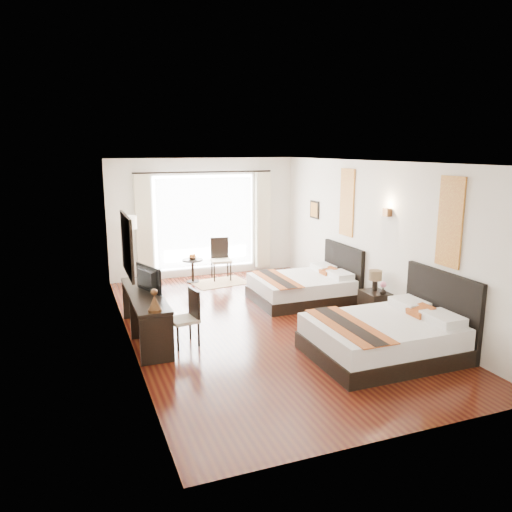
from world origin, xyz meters
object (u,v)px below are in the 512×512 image
object	(u,v)px
bed_near	(388,336)
table_lamp	(375,277)
console_desk	(145,315)
floor_lamp	(129,227)
desk_chair	(185,328)
television	(144,279)
nightstand	(375,305)
fruit_bowl	(193,258)
bed_far	(305,287)
window_chair	(221,267)
side_table	(193,271)
vase	(383,291)

from	to	relation	value
bed_near	table_lamp	world-z (taller)	bed_near
console_desk	floor_lamp	xyz separation A→B (m)	(0.18, 3.14, 0.97)
desk_chair	television	bearing A→B (deg)	-56.87
bed_near	nightstand	size ratio (longest dim) A/B	4.15
television	fruit_bowl	bearing A→B (deg)	-46.87
fruit_bowl	television	bearing A→B (deg)	-116.60
bed_far	table_lamp	bearing A→B (deg)	-62.29
bed_far	window_chair	xyz separation A→B (m)	(-1.10, 2.20, 0.01)
television	desk_chair	distance (m)	1.03
console_desk	television	distance (m)	0.59
side_table	window_chair	distance (m)	0.68
television	bed_near	bearing A→B (deg)	-142.80
bed_far	bed_near	bearing A→B (deg)	-91.81
bed_far	table_lamp	size ratio (longest dim) A/B	5.19
table_lamp	console_desk	xyz separation A→B (m)	(-4.04, 0.45, -0.38)
bed_far	television	xyz separation A→B (m)	(-3.30, -0.86, 0.68)
vase	television	xyz separation A→B (m)	(-4.02, 0.75, 0.40)
nightstand	console_desk	size ratio (longest dim) A/B	0.23
nightstand	table_lamp	world-z (taller)	table_lamp
table_lamp	vase	size ratio (longest dim) A/B	2.92
vase	desk_chair	bearing A→B (deg)	176.88
bed_far	nightstand	world-z (taller)	bed_far
table_lamp	floor_lamp	world-z (taller)	floor_lamp
desk_chair	floor_lamp	distance (m)	3.83
vase	desk_chair	xyz separation A→B (m)	(-3.50, 0.19, -0.30)
vase	fruit_bowl	size ratio (longest dim) A/B	0.63
table_lamp	desk_chair	xyz separation A→B (m)	(-3.51, -0.06, -0.49)
nightstand	television	world-z (taller)	television
nightstand	television	xyz separation A→B (m)	(-4.00, 0.55, 0.72)
desk_chair	bed_near	bearing A→B (deg)	141.89
vase	bed_far	bearing A→B (deg)	113.83
table_lamp	side_table	distance (m)	4.36
fruit_bowl	vase	bearing A→B (deg)	-56.80
nightstand	console_desk	world-z (taller)	console_desk
console_desk	fruit_bowl	distance (m)	3.47
desk_chair	table_lamp	bearing A→B (deg)	171.75
table_lamp	window_chair	world-z (taller)	window_chair
window_chair	television	bearing A→B (deg)	-28.34
floor_lamp	window_chair	xyz separation A→B (m)	(2.04, -0.03, -1.05)
nightstand	bed_far	bearing A→B (deg)	116.20
floor_lamp	window_chair	bearing A→B (deg)	-0.88
vase	window_chair	world-z (taller)	window_chair
side_table	window_chair	xyz separation A→B (m)	(0.68, 0.02, 0.02)
television	desk_chair	xyz separation A→B (m)	(0.51, -0.56, -0.70)
table_lamp	desk_chair	world-z (taller)	desk_chair
television	window_chair	world-z (taller)	television
bed_far	side_table	bearing A→B (deg)	129.27
side_table	window_chair	world-z (taller)	window_chair
desk_chair	fruit_bowl	world-z (taller)	desk_chair
vase	floor_lamp	xyz separation A→B (m)	(-3.85, 3.85, 0.78)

